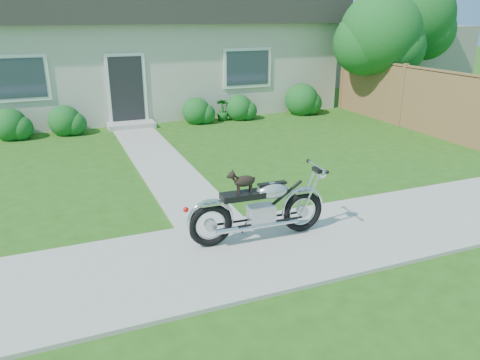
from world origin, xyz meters
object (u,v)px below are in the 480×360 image
(tree_near, at_px, (384,38))
(tree_far, at_px, (417,20))
(potted_plant_right, at_px, (223,110))
(house, at_px, (152,47))
(fence, at_px, (403,96))
(potted_plant_left, at_px, (64,122))
(motorcycle_with_dog, at_px, (261,208))

(tree_near, xyz_separation_m, tree_far, (3.34, 2.34, 0.48))
(potted_plant_right, bearing_deg, house, 112.87)
(fence, relative_size, tree_far, 1.39)
(tree_far, bearing_deg, potted_plant_left, -175.72)
(house, distance_m, potted_plant_left, 5.18)
(tree_near, xyz_separation_m, motorcycle_with_dog, (-7.53, -6.93, -2.03))
(potted_plant_left, distance_m, motorcycle_with_dog, 8.64)
(potted_plant_left, bearing_deg, tree_far, 4.28)
(potted_plant_left, xyz_separation_m, motorcycle_with_dog, (2.45, -8.28, 0.19))
(house, xyz_separation_m, tree_near, (6.56, -4.79, 0.42))
(tree_far, bearing_deg, fence, -133.49)
(fence, bearing_deg, potted_plant_left, 163.93)
(tree_near, bearing_deg, potted_plant_left, 172.32)
(fence, bearing_deg, potted_plant_right, 150.00)
(fence, xyz_separation_m, motorcycle_with_dog, (-7.27, -5.48, -0.40))
(tree_near, bearing_deg, potted_plant_right, 165.25)
(house, distance_m, fence, 8.96)
(house, xyz_separation_m, potted_plant_right, (1.45, -3.44, -1.81))
(fence, relative_size, potted_plant_right, 9.41)
(motorcycle_with_dog, bearing_deg, potted_plant_right, 76.10)
(house, distance_m, tree_near, 8.13)
(potted_plant_right, xyz_separation_m, motorcycle_with_dog, (-2.42, -8.28, 0.19))
(fence, height_order, potted_plant_left, fence)
(fence, xyz_separation_m, tree_far, (3.60, 3.80, 2.11))
(fence, bearing_deg, motorcycle_with_dog, -143.00)
(fence, bearing_deg, house, 135.26)
(house, relative_size, potted_plant_left, 18.02)
(tree_far, relative_size, motorcycle_with_dog, 2.14)
(house, height_order, tree_far, tree_far)
(tree_near, bearing_deg, fence, -100.04)
(potted_plant_right, bearing_deg, motorcycle_with_dog, -106.29)
(potted_plant_right, bearing_deg, tree_near, -14.75)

